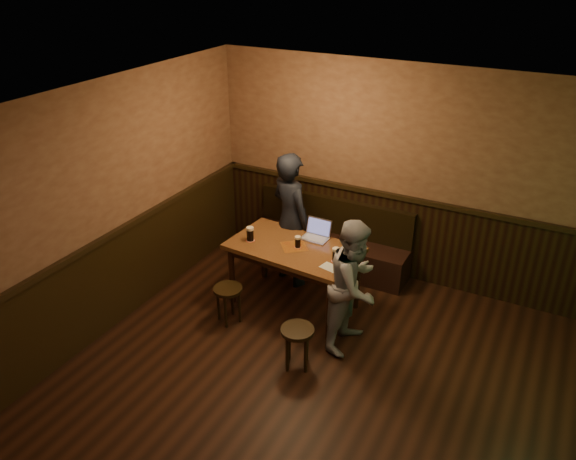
{
  "coord_description": "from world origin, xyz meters",
  "views": [
    {
      "loc": [
        1.83,
        -3.47,
        4.01
      ],
      "look_at": [
        -0.83,
        1.58,
        1.07
      ],
      "focal_mm": 35.0,
      "sensor_mm": 36.0,
      "label": 1
    }
  ],
  "objects_px": {
    "stool_left": "(228,294)",
    "pint_left": "(250,234)",
    "bench": "(329,246)",
    "laptop": "(317,233)",
    "pint_mid": "(298,242)",
    "person_grey": "(354,285)",
    "pint_right": "(336,255)",
    "pub_table": "(294,254)",
    "stool_right": "(297,336)",
    "person_suit": "(291,219)"
  },
  "relations": [
    {
      "from": "stool_left",
      "to": "laptop",
      "type": "relative_size",
      "value": 1.41
    },
    {
      "from": "pint_left",
      "to": "laptop",
      "type": "xyz_separation_m",
      "value": [
        0.67,
        0.44,
        -0.03
      ]
    },
    {
      "from": "laptop",
      "to": "person_grey",
      "type": "distance_m",
      "value": 1.03
    },
    {
      "from": "pint_mid",
      "to": "person_grey",
      "type": "height_order",
      "value": "person_grey"
    },
    {
      "from": "bench",
      "to": "pint_left",
      "type": "relative_size",
      "value": 12.26
    },
    {
      "from": "bench",
      "to": "laptop",
      "type": "xyz_separation_m",
      "value": [
        0.14,
        -0.74,
        0.56
      ]
    },
    {
      "from": "pint_right",
      "to": "person_grey",
      "type": "height_order",
      "value": "person_grey"
    },
    {
      "from": "pub_table",
      "to": "pint_left",
      "type": "relative_size",
      "value": 8.85
    },
    {
      "from": "bench",
      "to": "pub_table",
      "type": "relative_size",
      "value": 1.38
    },
    {
      "from": "pub_table",
      "to": "stool_right",
      "type": "bearing_deg",
      "value": -56.66
    },
    {
      "from": "pint_left",
      "to": "pint_mid",
      "type": "height_order",
      "value": "pint_left"
    },
    {
      "from": "stool_right",
      "to": "pint_right",
      "type": "height_order",
      "value": "pint_right"
    },
    {
      "from": "bench",
      "to": "pint_mid",
      "type": "bearing_deg",
      "value": -87.43
    },
    {
      "from": "stool_right",
      "to": "pint_mid",
      "type": "xyz_separation_m",
      "value": [
        -0.5,
        0.99,
        0.51
      ]
    },
    {
      "from": "bench",
      "to": "laptop",
      "type": "height_order",
      "value": "laptop"
    },
    {
      "from": "bench",
      "to": "pint_mid",
      "type": "relative_size",
      "value": 15.18
    },
    {
      "from": "bench",
      "to": "person_grey",
      "type": "xyz_separation_m",
      "value": [
        0.91,
        -1.42,
        0.44
      ]
    },
    {
      "from": "stool_right",
      "to": "person_suit",
      "type": "xyz_separation_m",
      "value": [
        -0.85,
        1.49,
        0.5
      ]
    },
    {
      "from": "pint_left",
      "to": "person_grey",
      "type": "relative_size",
      "value": 0.12
    },
    {
      "from": "stool_left",
      "to": "stool_right",
      "type": "height_order",
      "value": "stool_right"
    },
    {
      "from": "stool_left",
      "to": "pint_right",
      "type": "bearing_deg",
      "value": 27.38
    },
    {
      "from": "bench",
      "to": "person_suit",
      "type": "height_order",
      "value": "person_suit"
    },
    {
      "from": "stool_right",
      "to": "laptop",
      "type": "height_order",
      "value": "laptop"
    },
    {
      "from": "stool_left",
      "to": "pint_left",
      "type": "xyz_separation_m",
      "value": [
        -0.01,
        0.54,
        0.54
      ]
    },
    {
      "from": "stool_left",
      "to": "pint_mid",
      "type": "height_order",
      "value": "pint_mid"
    },
    {
      "from": "bench",
      "to": "pint_mid",
      "type": "height_order",
      "value": "pint_mid"
    },
    {
      "from": "pub_table",
      "to": "stool_right",
      "type": "relative_size",
      "value": 3.33
    },
    {
      "from": "pub_table",
      "to": "stool_right",
      "type": "height_order",
      "value": "pub_table"
    },
    {
      "from": "pint_right",
      "to": "person_suit",
      "type": "height_order",
      "value": "person_suit"
    },
    {
      "from": "bench",
      "to": "laptop",
      "type": "distance_m",
      "value": 0.94
    },
    {
      "from": "pub_table",
      "to": "pint_right",
      "type": "bearing_deg",
      "value": -4.7
    },
    {
      "from": "stool_left",
      "to": "pint_right",
      "type": "xyz_separation_m",
      "value": [
        1.09,
        0.57,
        0.54
      ]
    },
    {
      "from": "stool_left",
      "to": "laptop",
      "type": "height_order",
      "value": "laptop"
    },
    {
      "from": "stool_left",
      "to": "pub_table",
      "type": "bearing_deg",
      "value": 51.53
    },
    {
      "from": "person_grey",
      "to": "person_suit",
      "type": "bearing_deg",
      "value": 59.26
    },
    {
      "from": "stool_left",
      "to": "pint_mid",
      "type": "xyz_separation_m",
      "value": [
        0.57,
        0.66,
        0.52
      ]
    },
    {
      "from": "pint_right",
      "to": "bench",
      "type": "bearing_deg",
      "value": 116.35
    },
    {
      "from": "pint_mid",
      "to": "person_grey",
      "type": "bearing_deg",
      "value": -22.56
    },
    {
      "from": "pint_left",
      "to": "person_suit",
      "type": "distance_m",
      "value": 0.65
    },
    {
      "from": "pub_table",
      "to": "laptop",
      "type": "distance_m",
      "value": 0.39
    },
    {
      "from": "pint_right",
      "to": "pint_mid",
      "type": "bearing_deg",
      "value": 170.09
    },
    {
      "from": "pint_left",
      "to": "laptop",
      "type": "bearing_deg",
      "value": 33.05
    },
    {
      "from": "bench",
      "to": "person_grey",
      "type": "relative_size",
      "value": 1.46
    },
    {
      "from": "stool_right",
      "to": "pint_right",
      "type": "bearing_deg",
      "value": 88.68
    },
    {
      "from": "pub_table",
      "to": "pint_left",
      "type": "distance_m",
      "value": 0.58
    },
    {
      "from": "stool_left",
      "to": "pint_right",
      "type": "relative_size",
      "value": 2.72
    },
    {
      "from": "pub_table",
      "to": "person_grey",
      "type": "height_order",
      "value": "person_grey"
    },
    {
      "from": "pint_left",
      "to": "pint_right",
      "type": "height_order",
      "value": "pint_left"
    },
    {
      "from": "pint_left",
      "to": "person_grey",
      "type": "height_order",
      "value": "person_grey"
    },
    {
      "from": "laptop",
      "to": "pint_left",
      "type": "bearing_deg",
      "value": -145.41
    }
  ]
}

